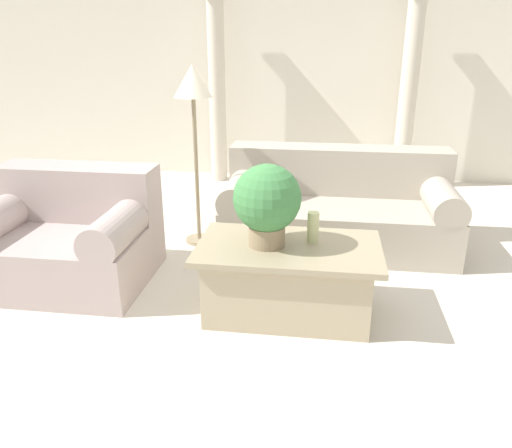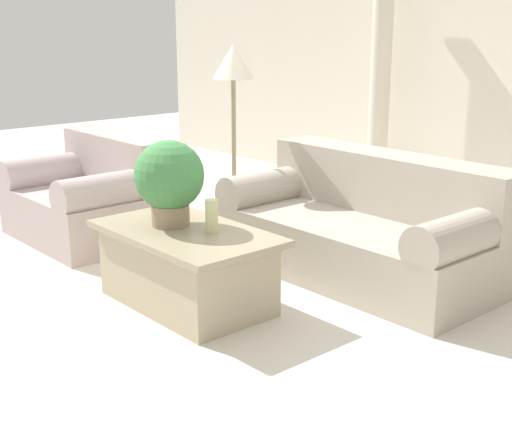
% 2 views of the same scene
% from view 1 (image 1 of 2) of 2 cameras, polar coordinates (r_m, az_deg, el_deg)
% --- Properties ---
extents(ground_plane, '(16.00, 16.00, 0.00)m').
position_cam_1_polar(ground_plane, '(3.88, 3.25, -6.50)').
color(ground_plane, silver).
extents(wall_back, '(10.00, 0.06, 3.20)m').
position_cam_1_polar(wall_back, '(6.56, 5.98, 19.14)').
color(wall_back, silver).
rests_on(wall_back, ground_plane).
extents(sofa_long, '(1.99, 0.98, 0.83)m').
position_cam_1_polar(sofa_long, '(4.53, 9.26, 1.96)').
color(sofa_long, '#ADA393').
rests_on(sofa_long, ground_plane).
extents(loveseat, '(1.26, 0.98, 0.83)m').
position_cam_1_polar(loveseat, '(4.08, -20.71, -1.16)').
color(loveseat, '#B6A3A0').
rests_on(loveseat, ground_plane).
extents(coffee_table, '(1.20, 0.71, 0.49)m').
position_cam_1_polar(coffee_table, '(3.37, 3.67, -6.21)').
color(coffee_table, tan).
rests_on(coffee_table, ground_plane).
extents(potted_plant, '(0.44, 0.44, 0.54)m').
position_cam_1_polar(potted_plant, '(3.16, 1.27, 2.60)').
color(potted_plant, '#937F60').
rests_on(potted_plant, coffee_table).
extents(pillar_candle, '(0.08, 0.08, 0.21)m').
position_cam_1_polar(pillar_candle, '(3.30, 6.53, -0.36)').
color(pillar_candle, beige).
rests_on(pillar_candle, coffee_table).
extents(floor_lamp, '(0.32, 0.32, 1.56)m').
position_cam_1_polar(floor_lamp, '(4.30, -7.19, 14.26)').
color(floor_lamp, gray).
rests_on(floor_lamp, ground_plane).
extents(column_left, '(0.29, 0.29, 2.28)m').
position_cam_1_polar(column_left, '(6.40, -4.46, 15.26)').
color(column_left, beige).
rests_on(column_left, ground_plane).
extents(column_right, '(0.29, 0.29, 2.28)m').
position_cam_1_polar(column_right, '(6.33, 17.04, 14.39)').
color(column_right, beige).
rests_on(column_right, ground_plane).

